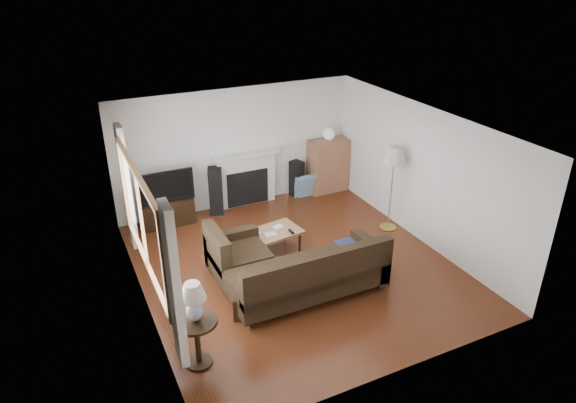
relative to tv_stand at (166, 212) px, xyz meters
name	(u,v)px	position (x,y,z in m)	size (l,w,h in m)	color
room	(296,200)	(1.59, -2.49, 0.99)	(5.10, 5.60, 2.54)	#542612
window	(141,220)	(-0.86, -2.69, 1.29)	(0.12, 2.74, 1.54)	brown
curtain_near	(174,287)	(-0.81, -4.21, 1.14)	(0.10, 0.35, 2.10)	silver
curtain_far	(127,188)	(-0.81, -1.17, 1.14)	(0.10, 0.35, 2.10)	silver
fireplace	(246,179)	(1.74, 0.15, 0.32)	(1.40, 0.26, 1.15)	white
tv_stand	(166,212)	(0.00, 0.00, 0.00)	(1.03, 0.47, 0.52)	black
television	(163,185)	(0.00, 0.00, 0.58)	(1.10, 0.14, 0.63)	black
speaker_left	(216,191)	(1.04, 0.03, 0.23)	(0.27, 0.33, 0.98)	black
speaker_right	(297,179)	(2.88, 0.06, 0.14)	(0.22, 0.27, 0.80)	black
bookshelf	(328,165)	(3.63, 0.03, 0.34)	(0.87, 0.41, 1.19)	#996347
globe_lamp	(329,134)	(3.63, 0.03, 1.06)	(0.26, 0.26, 0.26)	white
sectional_sofa	(308,271)	(1.41, -3.26, 0.17)	(2.66, 1.94, 0.86)	black
coffee_table	(269,243)	(1.34, -1.93, -0.04)	(1.13, 0.62, 0.44)	#976D48
footstool	(248,302)	(0.40, -3.30, -0.08)	(0.43, 0.43, 0.37)	black
floor_lamp	(391,189)	(3.81, -2.05, 0.58)	(0.43, 0.43, 1.67)	#B19C3D
side_table	(198,342)	(-0.56, -4.00, 0.09)	(0.56, 0.56, 0.70)	black
table_lamp	(194,302)	(-0.56, -4.00, 0.71)	(0.33, 0.33, 0.53)	silver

